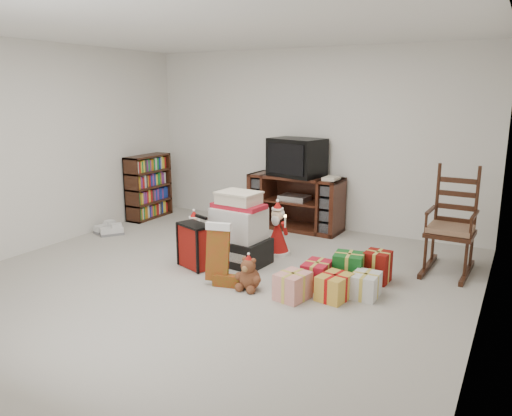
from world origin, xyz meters
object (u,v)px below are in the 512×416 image
at_px(mrs_claus_figurine, 195,239).
at_px(gift_pile, 239,233).
at_px(red_suitcase, 195,246).
at_px(bookshelf, 149,188).
at_px(teddy_bear, 249,275).
at_px(rocking_chair, 451,234).
at_px(crt_television, 297,157).
at_px(gift_cluster, 340,277).
at_px(santa_figurine, 277,234).
at_px(sneaker_pair, 109,230).
at_px(tv_stand, 295,202).

bearing_deg(mrs_claus_figurine, gift_pile, 4.15).
bearing_deg(red_suitcase, gift_pile, 67.54).
relative_size(bookshelf, teddy_bear, 2.97).
bearing_deg(rocking_chair, crt_television, 163.08).
bearing_deg(crt_television, rocking_chair, -6.58).
xyz_separation_m(gift_cluster, crt_television, (-1.32, 1.88, 0.88)).
bearing_deg(rocking_chair, bookshelf, 178.78).
relative_size(bookshelf, crt_television, 1.21).
height_order(teddy_bear, santa_figurine, santa_figurine).
bearing_deg(rocking_chair, mrs_claus_figurine, -158.79).
xyz_separation_m(rocking_chair, teddy_bear, (-1.64, -1.52, -0.26)).
bearing_deg(red_suitcase, santa_figurine, 76.34).
xyz_separation_m(rocking_chair, sneaker_pair, (-4.32, -0.71, -0.35)).
bearing_deg(sneaker_pair, mrs_claus_figurine, 13.31).
xyz_separation_m(rocking_chair, crt_television, (-2.16, 0.76, 0.61)).
xyz_separation_m(santa_figurine, gift_cluster, (1.04, -0.73, -0.11)).
bearing_deg(sneaker_pair, teddy_bear, 4.24).
relative_size(santa_figurine, sneaker_pair, 1.49).
distance_m(gift_pile, santa_figurine, 0.56).
bearing_deg(crt_television, tv_stand, 166.91).
bearing_deg(bookshelf, crt_television, 12.02).
bearing_deg(santa_figurine, rocking_chair, 11.76).
height_order(tv_stand, sneaker_pair, tv_stand).
distance_m(mrs_claus_figurine, gift_cluster, 1.88).
bearing_deg(rocking_chair, gift_pile, -155.08).
xyz_separation_m(rocking_chair, santa_figurine, (-1.89, -0.39, -0.16)).
height_order(rocking_chair, santa_figurine, rocking_chair).
bearing_deg(teddy_bear, santa_figurine, 102.37).
height_order(bookshelf, gift_cluster, bookshelf).
distance_m(rocking_chair, red_suitcase, 2.78).
distance_m(bookshelf, teddy_bear, 3.32).
bearing_deg(rocking_chair, red_suitcase, -150.74).
bearing_deg(mrs_claus_figurine, rocking_chair, 18.88).
height_order(bookshelf, crt_television, crt_television).
height_order(gift_pile, crt_television, crt_television).
distance_m(tv_stand, sneaker_pair, 2.62).
distance_m(red_suitcase, teddy_bear, 0.88).
height_order(sneaker_pair, crt_television, crt_television).
height_order(bookshelf, gift_pile, bookshelf).
xyz_separation_m(santa_figurine, crt_television, (-0.28, 1.15, 0.77)).
distance_m(red_suitcase, mrs_claus_figurine, 0.41).
height_order(red_suitcase, santa_figurine, santa_figurine).
relative_size(gift_pile, mrs_claus_figurine, 1.45).
relative_size(red_suitcase, sneaker_pair, 1.33).
height_order(rocking_chair, teddy_bear, rocking_chair).
relative_size(gift_pile, sneaker_pair, 1.84).
bearing_deg(tv_stand, bookshelf, -165.32).
bearing_deg(gift_pile, teddy_bear, -47.02).
distance_m(sneaker_pair, gift_cluster, 3.49).
distance_m(rocking_chair, gift_cluster, 1.43).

